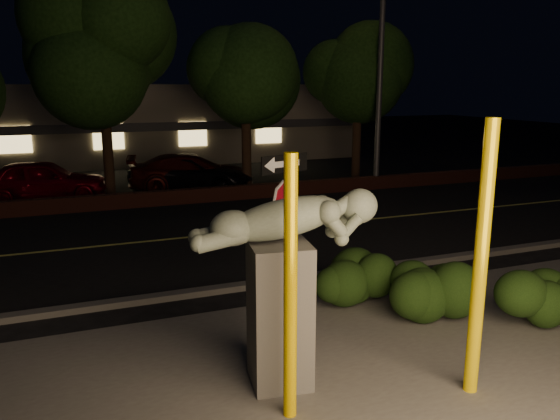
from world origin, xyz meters
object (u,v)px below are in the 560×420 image
object	(u,v)px
yellow_pole_left	(290,291)
sculpture	(283,269)
parked_car_red	(42,180)
parked_car_dark	(192,174)
parked_car_darkred	(191,172)
yellow_pole_right	(481,262)
signpost	(285,203)
streetlight	(376,19)

from	to	relation	value
yellow_pole_left	sculpture	world-z (taller)	yellow_pole_left
parked_car_red	parked_car_dark	world-z (taller)	parked_car_red
sculpture	parked_car_dark	size ratio (longest dim) A/B	0.57
parked_car_dark	yellow_pole_left	bearing A→B (deg)	-162.74
sculpture	parked_car_darkred	distance (m)	14.55
yellow_pole_right	parked_car_darkred	distance (m)	15.55
signpost	sculpture	xyz separation A→B (m)	(-0.85, -2.07, -0.39)
parked_car_darkred	yellow_pole_left	bearing A→B (deg)	-179.84
sculpture	parked_car_darkred	world-z (taller)	sculpture
yellow_pole_left	parked_car_red	size ratio (longest dim) A/B	0.76
signpost	parked_car_darkred	xyz separation A→B (m)	(1.01, 12.33, -1.33)
sculpture	parked_car_red	world-z (taller)	sculpture
parked_car_dark	parked_car_darkred	bearing A→B (deg)	23.25
yellow_pole_right	sculpture	size ratio (longest dim) A/B	1.36
yellow_pole_right	parked_car_darkred	xyz separation A→B (m)	(-0.37, 15.50, -1.11)
yellow_pole_left	parked_car_dark	distance (m)	15.17
yellow_pole_left	streetlight	bearing A→B (deg)	56.13
signpost	parked_car_red	distance (m)	12.95
sculpture	streetlight	bearing A→B (deg)	63.27
streetlight	parked_car_darkred	xyz separation A→B (m)	(-6.56, 2.30, -5.63)
yellow_pole_left	streetlight	size ratio (longest dim) A/B	0.31
signpost	parked_car_darkred	distance (m)	12.45
yellow_pole_right	yellow_pole_left	bearing A→B (deg)	171.85
sculpture	parked_car_darkred	size ratio (longest dim) A/B	0.56
yellow_pole_right	streetlight	bearing A→B (deg)	64.88
sculpture	parked_car_dark	bearing A→B (deg)	90.69
sculpture	parked_car_red	distance (m)	14.66
streetlight	yellow_pole_right	bearing A→B (deg)	-94.53
yellow_pole_right	sculpture	distance (m)	2.49
yellow_pole_right	signpost	xyz separation A→B (m)	(-1.38, 3.17, 0.23)
yellow_pole_left	yellow_pole_right	world-z (taller)	yellow_pole_right
signpost	sculpture	size ratio (longest dim) A/B	1.07
signpost	streetlight	bearing A→B (deg)	35.43
signpost	streetlight	world-z (taller)	streetlight
sculpture	yellow_pole_right	bearing A→B (deg)	-18.21
parked_car_red	parked_car_darkred	size ratio (longest dim) A/B	0.90
streetlight	parked_car_dark	size ratio (longest dim) A/B	2.29
parked_car_red	yellow_pole_left	bearing A→B (deg)	-162.74
yellow_pole_left	streetlight	world-z (taller)	streetlight
parked_car_dark	parked_car_red	bearing A→B (deg)	115.24
parked_car_dark	sculpture	bearing A→B (deg)	-162.33
streetlight	parked_car_darkred	world-z (taller)	streetlight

